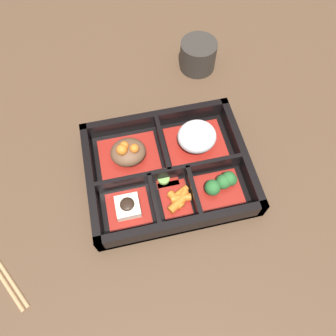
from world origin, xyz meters
name	(u,v)px	position (x,y,z in m)	size (l,w,h in m)	color
ground_plane	(168,174)	(0.00, 0.00, 0.00)	(3.00, 3.00, 0.00)	#4C3523
bento_base	(168,173)	(0.00, 0.00, 0.01)	(0.30, 0.24, 0.01)	black
bento_rim	(168,170)	(0.00, 0.00, 0.02)	(0.30, 0.24, 0.05)	black
bowl_stew	(128,153)	(-0.07, 0.05, 0.03)	(0.11, 0.10, 0.05)	maroon
bowl_rice	(197,138)	(0.07, 0.05, 0.04)	(0.11, 0.10, 0.06)	maroon
bowl_tofu	(128,207)	(-0.09, -0.06, 0.02)	(0.08, 0.07, 0.03)	maroon
bowl_carrots	(176,199)	(0.00, -0.06, 0.02)	(0.06, 0.07, 0.02)	maroon
bowl_greens	(222,184)	(0.09, -0.05, 0.02)	(0.08, 0.07, 0.03)	maroon
bowl_pickles	(165,178)	(-0.01, -0.01, 0.01)	(0.04, 0.04, 0.01)	maroon
tea_cup	(198,55)	(0.13, 0.26, 0.04)	(0.08, 0.08, 0.07)	#2D2823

